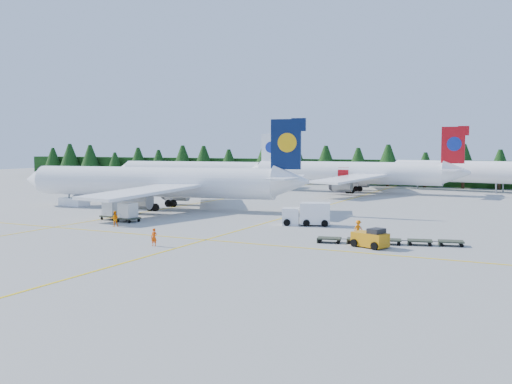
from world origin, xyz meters
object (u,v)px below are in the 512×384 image
at_px(airstairs, 76,200).
at_px(service_truck, 307,214).
at_px(baggage_tug, 371,238).
at_px(airliner_navy, 147,182).
at_px(airliner_red, 343,173).

height_order(airstairs, service_truck, airstairs).
relative_size(service_truck, baggage_tug, 1.64).
relative_size(airstairs, baggage_tug, 1.82).
bearing_deg(airstairs, baggage_tug, -12.77).
xyz_separation_m(airliner_navy, airliner_red, (16.68, 42.10, -0.01)).
relative_size(airstairs, service_truck, 1.11).
distance_m(airliner_red, airstairs, 52.52).
relative_size(airliner_red, service_truck, 7.59).
bearing_deg(service_truck, airstairs, 155.42).
height_order(airstairs, baggage_tug, airstairs).
height_order(airliner_red, airstairs, airliner_red).
bearing_deg(airliner_navy, service_truck, -22.65).
bearing_deg(airliner_navy, airliner_red, 59.23).
height_order(airliner_red, baggage_tug, airliner_red).
bearing_deg(airliner_red, baggage_tug, -71.00).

